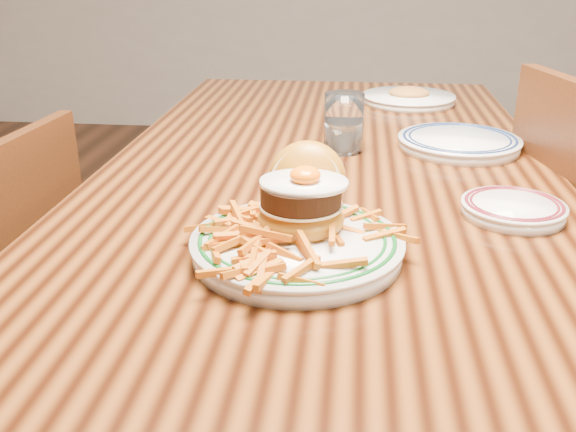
# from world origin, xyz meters

# --- Properties ---
(table) EXTENTS (0.85, 1.60, 0.75)m
(table) POSITION_xyz_m (0.00, 0.00, 0.66)
(table) COLOR black
(table) RESTS_ON floor
(main_plate) EXTENTS (0.28, 0.29, 0.14)m
(main_plate) POSITION_xyz_m (-0.02, -0.40, 0.79)
(main_plate) COLOR silver
(main_plate) RESTS_ON table
(side_plate) EXTENTS (0.16, 0.16, 0.02)m
(side_plate) POSITION_xyz_m (0.29, -0.25, 0.76)
(side_plate) COLOR silver
(side_plate) RESTS_ON table
(rear_plate) EXTENTS (0.25, 0.25, 0.03)m
(rear_plate) POSITION_xyz_m (0.26, 0.11, 0.77)
(rear_plate) COLOR silver
(rear_plate) RESTS_ON table
(water_glass) EXTENTS (0.08, 0.08, 0.12)m
(water_glass) POSITION_xyz_m (0.02, 0.07, 0.80)
(water_glass) COLOR white
(water_glass) RESTS_ON table
(far_plate) EXTENTS (0.24, 0.24, 0.04)m
(far_plate) POSITION_xyz_m (0.18, 0.52, 0.76)
(far_plate) COLOR silver
(far_plate) RESTS_ON table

